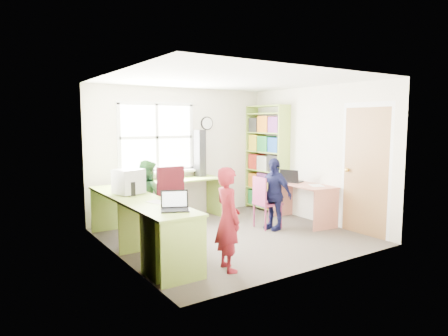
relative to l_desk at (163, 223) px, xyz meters
name	(u,v)px	position (x,y,z in m)	size (l,w,h in m)	color
room	(230,158)	(1.32, 0.38, 0.76)	(3.64, 3.44, 2.44)	#433C35
l_desk	(163,223)	(0.00, 0.00, 0.00)	(2.38, 2.95, 0.75)	#A6CA50
right_desk	(304,194)	(2.87, 0.32, 0.05)	(0.70, 1.26, 0.69)	tan
bookshelf	(267,161)	(2.96, 1.47, 0.55)	(0.30, 1.02, 2.10)	#A6CA50
swivel_chair	(174,211)	(0.38, 0.45, 0.03)	(0.55, 0.55, 1.12)	black
wooden_chair	(264,200)	(2.03, 0.40, 0.02)	(0.40, 0.40, 0.87)	#872D51
crt_monitor	(129,182)	(-0.19, 0.73, 0.48)	(0.44, 0.41, 0.36)	#A4A5A9
laptop_left	(175,205)	(-0.11, -0.55, 0.35)	(0.41, 0.38, 0.22)	black
laptop_right	(291,179)	(2.79, 0.58, 0.29)	(0.40, 0.43, 0.24)	black
speaker_a	(131,189)	(-0.21, 0.60, 0.39)	(0.11, 0.11, 0.20)	black
speaker_b	(120,184)	(-0.18, 1.10, 0.39)	(0.11, 0.11, 0.18)	black
cd_tower	(200,153)	(1.61, 1.81, 0.73)	(0.21, 0.19, 0.88)	black
game_box	(284,179)	(2.84, 0.83, 0.26)	(0.29, 0.29, 0.06)	red
paper_a	(158,202)	(-0.08, -0.03, 0.30)	(0.26, 0.32, 0.00)	silver
paper_b	(317,185)	(2.90, 0.06, 0.24)	(0.33, 0.37, 0.00)	silver
potted_plant	(150,173)	(0.57, 1.75, 0.44)	(0.16, 0.13, 0.30)	#2D7236
person_red	(228,219)	(0.45, -0.84, 0.17)	(0.46, 0.30, 1.25)	maroon
person_green	(148,199)	(0.19, 0.97, 0.15)	(0.58, 0.46, 1.20)	#33772F
person_navy	(274,194)	(2.11, 0.27, 0.14)	(0.70, 0.29, 1.19)	#13153B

